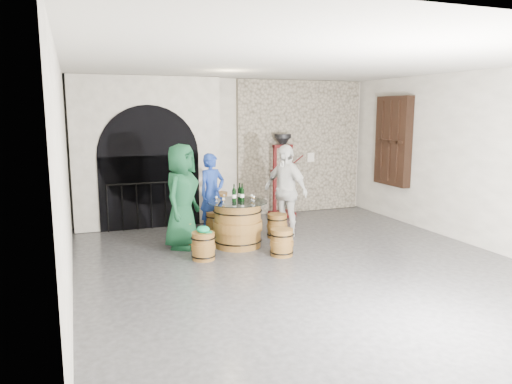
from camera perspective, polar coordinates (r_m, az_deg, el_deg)
name	(u,v)px	position (r m, az deg, el deg)	size (l,w,h in m)	color
ground	(304,266)	(7.95, 5.63, -8.68)	(8.00, 8.00, 0.00)	#2D2D30
wall_back	(228,149)	(11.31, -3.26, 5.09)	(8.00, 8.00, 0.00)	silver
wall_left	(65,179)	(6.82, -21.55, 1.44)	(8.00, 8.00, 0.00)	silver
wall_right	(479,160)	(9.68, 24.76, 3.46)	(8.00, 8.00, 0.00)	silver
ceiling	(307,62)	(7.58, 6.04, 14.94)	(8.00, 8.00, 0.00)	beige
stone_facing_panel	(300,147)	(11.91, 5.15, 5.30)	(3.20, 0.12, 3.18)	tan
arched_opening	(147,153)	(10.64, -12.67, 4.49)	(3.10, 0.60, 3.19)	silver
shuttered_window	(393,141)	(11.40, 15.79, 5.79)	(0.23, 1.10, 2.00)	black
barrel_table	(238,224)	(8.93, -2.17, -3.79)	(1.10, 1.10, 0.85)	brown
barrel_stool_left	(184,235)	(9.00, -8.44, -5.00)	(0.42, 0.42, 0.47)	brown
barrel_stool_far	(216,223)	(9.84, -4.74, -3.67)	(0.42, 0.42, 0.47)	brown
barrel_stool_right	(277,226)	(9.58, 2.51, -4.00)	(0.42, 0.42, 0.47)	brown
barrel_stool_near_right	(282,242)	(8.41, 3.05, -5.95)	(0.42, 0.42, 0.47)	brown
barrel_stool_near_left	(203,246)	(8.23, -6.20, -6.34)	(0.42, 0.42, 0.47)	brown
green_cap	(203,229)	(8.16, -6.22, -4.41)	(0.26, 0.21, 0.12)	#0C8D55
person_green	(182,196)	(8.85, -8.76, -0.51)	(0.93, 0.60, 1.90)	#124327
person_blue	(212,193)	(9.88, -5.19, -0.18)	(0.60, 0.39, 1.63)	#1C3A9C
person_white	(285,191)	(9.59, 3.46, 0.15)	(1.07, 0.45, 1.83)	silver
wine_bottle_left	(234,195)	(8.79, -2.60, -0.31)	(0.08, 0.08, 0.32)	black
wine_bottle_center	(242,194)	(8.85, -1.65, -0.24)	(0.08, 0.08, 0.32)	black
wine_bottle_right	(240,193)	(8.93, -1.92, -0.15)	(0.08, 0.08, 0.32)	black
tasting_glass_a	(223,200)	(8.68, -3.85, -1.00)	(0.05, 0.05, 0.10)	#B37422
tasting_glass_b	(252,197)	(8.97, -0.49, -0.63)	(0.05, 0.05, 0.10)	#B37422
tasting_glass_c	(224,197)	(9.03, -3.77, -0.58)	(0.05, 0.05, 0.10)	#B37422
tasting_glass_d	(242,196)	(9.09, -1.70, -0.50)	(0.05, 0.05, 0.10)	#B37422
tasting_glass_e	(254,198)	(8.87, -0.28, -0.75)	(0.05, 0.05, 0.10)	#B37422
tasting_glass_f	(216,199)	(8.85, -4.67, -0.81)	(0.05, 0.05, 0.10)	#B37422
side_barrel	(216,208)	(10.75, -4.67, -1.89)	(0.53, 0.53, 0.70)	brown
corking_press	(283,169)	(11.37, 3.15, 2.74)	(0.81, 0.46, 1.94)	#460C0B
control_box	(310,157)	(11.98, 6.38, 4.10)	(0.18, 0.10, 0.22)	silver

